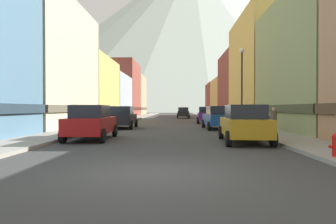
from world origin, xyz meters
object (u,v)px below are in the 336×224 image
at_px(pedestrian_2, 274,122).
at_px(streetlamp_right, 242,76).
at_px(car_right_1, 218,118).
at_px(car_right_2, 207,115).
at_px(fire_hydrant_near, 336,144).
at_px(trash_bin_right, 268,124).
at_px(pedestrian_1, 114,114).
at_px(car_right_0, 244,124).
at_px(pedestrian_0, 241,116).
at_px(potted_plant_0, 248,119).
at_px(car_left_0, 91,122).
at_px(car_left_1, 122,117).
at_px(car_driving_0, 183,113).

distance_m(pedestrian_2, streetlamp_right, 5.47).
xyz_separation_m(car_right_1, car_right_2, (0.00, 9.15, 0.00)).
relative_size(fire_hydrant_near, trash_bin_right, 0.72).
xyz_separation_m(car_right_2, pedestrian_1, (-10.05, -0.25, 0.06)).
distance_m(car_right_0, pedestrian_1, 20.57).
bearing_deg(car_right_2, car_right_0, -90.02).
distance_m(pedestrian_0, pedestrian_2, 8.84).
xyz_separation_m(potted_plant_0, pedestrian_0, (-0.75, -0.63, 0.30)).
distance_m(car_right_0, fire_hydrant_near, 5.23).
xyz_separation_m(car_left_0, fire_hydrant_near, (9.25, -6.05, -0.37)).
bearing_deg(car_right_2, streetlamp_right, -81.55).
relative_size(car_right_1, streetlamp_right, 0.76).
bearing_deg(fire_hydrant_near, potted_plant_0, 85.03).
relative_size(car_left_1, streetlamp_right, 0.76).
height_order(car_right_2, potted_plant_0, car_right_2).
bearing_deg(car_left_1, trash_bin_right, -26.19).
distance_m(car_right_1, streetlamp_right, 3.68).
distance_m(car_left_1, trash_bin_right, 11.31).
distance_m(car_left_0, car_left_1, 8.71).
bearing_deg(car_right_1, pedestrian_1, 138.48).
distance_m(car_driving_0, pedestrian_0, 22.81).
height_order(car_left_0, car_left_1, same).
distance_m(car_right_0, car_right_1, 9.05).
relative_size(car_left_0, streetlamp_right, 0.76).
bearing_deg(potted_plant_0, pedestrian_0, -140.08).
bearing_deg(car_right_0, car_right_2, 89.98).
bearing_deg(car_left_0, car_left_1, 90.01).
bearing_deg(pedestrian_0, car_right_1, -127.49).
relative_size(car_right_2, streetlamp_right, 0.76).
relative_size(car_right_2, trash_bin_right, 4.57).
relative_size(fire_hydrant_near, pedestrian_1, 0.40).
relative_size(pedestrian_0, streetlamp_right, 0.29).
relative_size(car_right_2, potted_plant_0, 5.05).
bearing_deg(car_right_0, fire_hydrant_near, -71.54).
xyz_separation_m(car_left_1, pedestrian_0, (10.05, 2.44, 0.03)).
bearing_deg(car_right_0, pedestrian_0, 78.67).
bearing_deg(pedestrian_2, car_left_1, 147.50).
height_order(car_driving_0, pedestrian_2, car_driving_0).
bearing_deg(car_right_1, pedestrian_0, 52.51).
relative_size(car_right_1, pedestrian_1, 2.55).
relative_size(car_right_0, pedestrian_1, 2.56).
bearing_deg(potted_plant_0, pedestrian_2, -94.53).
relative_size(car_left_0, pedestrian_2, 2.93).
xyz_separation_m(potted_plant_0, pedestrian_1, (-13.25, 5.08, 0.34)).
xyz_separation_m(pedestrian_1, pedestrian_2, (12.50, -14.55, -0.12)).
bearing_deg(car_left_0, fire_hydrant_near, -33.19).
height_order(car_driving_0, potted_plant_0, car_driving_0).
bearing_deg(potted_plant_0, car_right_1, -129.95).
bearing_deg(streetlamp_right, car_right_2, 98.45).
xyz_separation_m(car_right_2, streetlamp_right, (1.55, -10.41, 3.09)).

